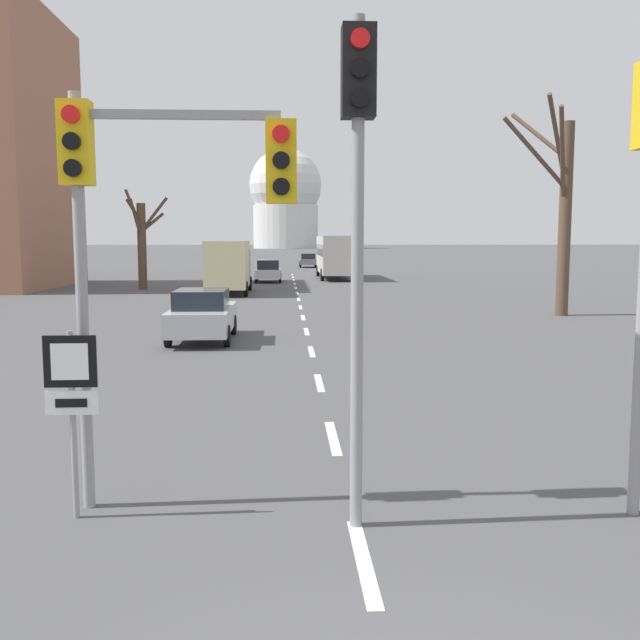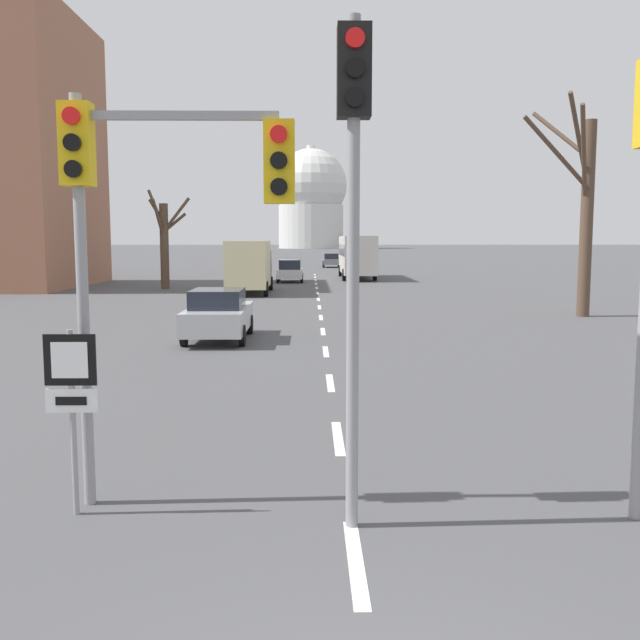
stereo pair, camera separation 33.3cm
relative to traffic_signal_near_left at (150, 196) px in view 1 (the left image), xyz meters
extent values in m
cube|color=silver|center=(2.34, -1.63, -3.75)|extent=(0.16, 2.00, 0.01)
cube|color=silver|center=(2.34, 2.87, -3.75)|extent=(0.16, 2.00, 0.01)
cube|color=silver|center=(2.34, 7.37, -3.75)|extent=(0.16, 2.00, 0.01)
cube|color=silver|center=(2.34, 11.87, -3.75)|extent=(0.16, 2.00, 0.01)
cube|color=silver|center=(2.34, 16.37, -3.75)|extent=(0.16, 2.00, 0.01)
cube|color=silver|center=(2.34, 20.87, -3.75)|extent=(0.16, 2.00, 0.01)
cube|color=silver|center=(2.34, 25.37, -3.75)|extent=(0.16, 2.00, 0.01)
cube|color=silver|center=(2.34, 29.87, -3.75)|extent=(0.16, 2.00, 0.01)
cube|color=silver|center=(2.34, 34.37, -3.75)|extent=(0.16, 2.00, 0.01)
cube|color=silver|center=(2.34, 38.87, -3.75)|extent=(0.16, 2.00, 0.01)
cube|color=silver|center=(2.34, 43.37, -3.75)|extent=(0.16, 2.00, 0.01)
cube|color=silver|center=(2.34, 47.87, -3.75)|extent=(0.16, 2.00, 0.01)
cube|color=silver|center=(2.34, 52.37, -3.75)|extent=(0.16, 2.00, 0.01)
cube|color=silver|center=(2.34, 56.87, -3.75)|extent=(0.16, 2.00, 0.01)
cylinder|color=gray|center=(-0.83, 0.01, -1.29)|extent=(0.14, 0.14, 4.92)
cube|color=yellow|center=(-0.83, 0.01, 0.59)|extent=(0.36, 0.28, 0.96)
cylinder|color=red|center=(-0.83, -0.16, 0.89)|extent=(0.20, 0.06, 0.20)
cylinder|color=black|center=(-0.83, -0.16, 0.59)|extent=(0.20, 0.06, 0.20)
cylinder|color=black|center=(-0.83, -0.16, 0.30)|extent=(0.20, 0.06, 0.20)
cube|color=gray|center=(0.35, 0.01, 0.92)|extent=(2.36, 0.10, 0.10)
cube|color=yellow|center=(1.53, 0.01, 0.39)|extent=(0.36, 0.28, 0.96)
cylinder|color=red|center=(1.53, -0.16, 0.69)|extent=(0.20, 0.06, 0.20)
cylinder|color=black|center=(1.53, -0.16, 0.39)|extent=(0.20, 0.06, 0.20)
cylinder|color=black|center=(1.53, -0.16, 0.10)|extent=(0.20, 0.06, 0.20)
cylinder|color=gray|center=(2.35, -0.74, -0.96)|extent=(0.14, 0.14, 5.59)
cube|color=black|center=(2.35, -0.74, 1.26)|extent=(0.36, 0.28, 0.96)
cylinder|color=red|center=(2.35, -0.91, 1.56)|extent=(0.20, 0.06, 0.20)
cylinder|color=black|center=(2.35, -0.91, 1.26)|extent=(0.20, 0.06, 0.20)
cylinder|color=black|center=(2.35, -0.91, 0.96)|extent=(0.20, 0.06, 0.20)
cylinder|color=gray|center=(-0.89, -0.34, -2.65)|extent=(0.07, 0.07, 2.21)
cube|color=black|center=(-0.89, -0.36, -1.89)|extent=(0.60, 0.03, 0.60)
cube|color=white|center=(-0.89, -0.38, -1.89)|extent=(0.42, 0.01, 0.42)
cube|color=white|center=(-0.89, -0.36, -2.37)|extent=(0.60, 0.03, 0.28)
cube|color=black|center=(-0.89, -0.38, -2.37)|extent=(0.36, 0.01, 0.10)
cube|color=silver|center=(0.39, 45.54, -3.10)|extent=(1.88, 4.25, 0.65)
cube|color=#1E232D|center=(0.39, 45.32, -2.42)|extent=(1.60, 2.04, 0.71)
cylinder|color=black|center=(-0.50, 46.85, -3.43)|extent=(0.18, 0.65, 0.65)
cylinder|color=black|center=(1.28, 46.85, -3.43)|extent=(0.18, 0.65, 0.65)
cylinder|color=black|center=(-0.50, 44.22, -3.43)|extent=(0.18, 0.65, 0.65)
cylinder|color=black|center=(1.28, 44.22, -3.43)|extent=(0.18, 0.65, 0.65)
cube|color=slate|center=(4.35, 73.59, -3.09)|extent=(1.87, 4.39, 0.61)
cube|color=#1E232D|center=(4.35, 73.37, -2.48)|extent=(1.59, 2.11, 0.63)
cylinder|color=black|center=(3.47, 74.95, -3.40)|extent=(0.18, 0.70, 0.70)
cylinder|color=black|center=(5.24, 74.95, -3.40)|extent=(0.18, 0.70, 0.70)
cylinder|color=black|center=(3.47, 72.23, -3.40)|extent=(0.18, 0.70, 0.70)
cylinder|color=black|center=(5.24, 72.23, -3.40)|extent=(0.18, 0.70, 0.70)
cube|color=#B7B7BC|center=(-1.06, 14.39, -3.06)|extent=(1.87, 4.59, 0.73)
cube|color=#1E232D|center=(-1.06, 14.16, -2.39)|extent=(1.59, 2.21, 0.59)
cylinder|color=black|center=(-1.95, 15.81, -3.42)|extent=(0.18, 0.66, 0.66)
cylinder|color=black|center=(-0.18, 15.81, -3.42)|extent=(0.18, 0.66, 0.66)
cylinder|color=black|center=(-1.95, 12.96, -3.42)|extent=(0.18, 0.66, 0.66)
cylinder|color=black|center=(-0.18, 12.96, -3.42)|extent=(0.18, 0.66, 0.66)
cube|color=beige|center=(5.75, 50.14, -1.77)|extent=(2.50, 10.80, 3.00)
cube|color=black|center=(5.75, 50.14, -1.40)|extent=(2.52, 10.26, 0.90)
cylinder|color=black|center=(4.55, 53.92, -3.27)|extent=(0.26, 0.96, 0.96)
cylinder|color=black|center=(6.95, 53.92, -3.27)|extent=(0.26, 0.96, 0.96)
cylinder|color=black|center=(4.55, 46.90, -3.27)|extent=(0.26, 0.96, 0.96)
cylinder|color=black|center=(6.95, 46.90, -3.27)|extent=(0.26, 0.96, 0.96)
cube|color=#333842|center=(-1.70, 36.83, -2.26)|extent=(2.20, 2.00, 2.10)
cube|color=beige|center=(-1.70, 33.23, -1.96)|extent=(2.30, 5.20, 2.70)
cylinder|color=black|center=(-2.80, 36.83, -3.31)|extent=(0.24, 0.88, 0.88)
cylinder|color=black|center=(-0.60, 36.83, -3.31)|extent=(0.24, 0.88, 0.88)
cylinder|color=black|center=(-2.80, 31.80, -3.31)|extent=(0.24, 0.88, 0.88)
cylinder|color=black|center=(-0.60, 31.80, -3.31)|extent=(0.24, 0.88, 0.88)
cylinder|color=brown|center=(-7.58, 38.19, -0.99)|extent=(0.56, 0.56, 5.53)
cylinder|color=brown|center=(-7.77, 37.48, 0.72)|extent=(0.55, 1.59, 2.60)
cylinder|color=brown|center=(-6.91, 38.41, 0.56)|extent=(1.47, 0.69, 1.33)
cylinder|color=brown|center=(-6.75, 38.18, 1.07)|extent=(1.82, 0.21, 2.23)
cylinder|color=brown|center=(-8.14, 38.57, 1.46)|extent=(1.28, 0.96, 2.54)
cylinder|color=brown|center=(-8.09, 38.49, 1.30)|extent=(1.19, 0.81, 1.65)
cylinder|color=brown|center=(13.41, 21.20, 0.30)|extent=(0.52, 0.52, 8.11)
cylinder|color=brown|center=(12.45, 22.09, 3.90)|extent=(1.85, 2.08, 2.22)
cylinder|color=brown|center=(11.91, 20.82, 2.98)|extent=(3.10, 1.03, 2.88)
cylinder|color=brown|center=(12.51, 20.11, 3.58)|extent=(1.78, 2.42, 3.04)
cylinder|color=brown|center=(13.78, 22.45, 2.59)|extent=(0.75, 2.64, 2.17)
cylinder|color=brown|center=(12.69, 19.93, 2.82)|extent=(1.44, 2.74, 3.54)
cylinder|color=silver|center=(2.34, 240.88, 3.71)|extent=(22.39, 22.39, 14.93)
sphere|color=silver|center=(2.34, 240.88, 18.02)|extent=(24.88, 24.88, 24.88)
cylinder|color=silver|center=(2.34, 240.88, 29.21)|extent=(2.99, 2.99, 4.35)
camera|label=1|loc=(1.55, -8.50, -0.50)|focal=40.00mm
camera|label=2|loc=(1.88, -8.51, -0.50)|focal=40.00mm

